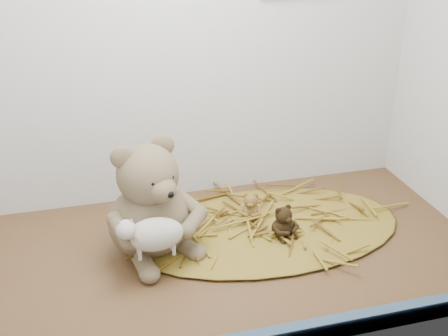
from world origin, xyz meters
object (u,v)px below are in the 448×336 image
object	(u,v)px
main_teddy	(148,198)
mini_teddy_brown	(283,220)
mini_teddy_tan	(251,205)
toy_lamb	(155,234)

from	to	relation	value
main_teddy	mini_teddy_brown	bearing A→B (deg)	-30.38
main_teddy	mini_teddy_tan	size ratio (longest dim) A/B	3.90
toy_lamb	mini_teddy_brown	world-z (taller)	toy_lamb
toy_lamb	mini_teddy_brown	xyz separation A→B (cm)	(29.02, 6.03, -4.83)
mini_teddy_tan	mini_teddy_brown	world-z (taller)	mini_teddy_brown
mini_teddy_brown	toy_lamb	bearing A→B (deg)	173.56
main_teddy	mini_teddy_brown	xyz separation A→B (cm)	(29.02, -3.26, -7.90)
toy_lamb	mini_teddy_tan	xyz separation A→B (cm)	(24.51, 15.35, -5.32)
main_teddy	mini_teddy_brown	distance (cm)	30.25
main_teddy	toy_lamb	xyz separation A→B (cm)	(0.00, -9.28, -3.07)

